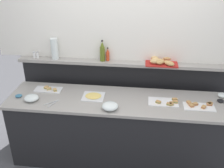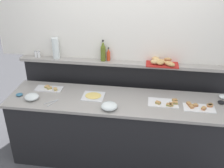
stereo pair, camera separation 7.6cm
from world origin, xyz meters
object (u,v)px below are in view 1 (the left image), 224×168
serving_tongs (53,103)px  pepper_shaker (38,55)px  glass_bowl_medium (110,106)px  glass_bowl_large (31,98)px  salt_shaker (34,55)px  sandwich_platter_front (165,102)px  cold_cuts_platter (93,96)px  sandwich_platter_side (49,89)px  water_carafe (55,49)px  condiment_bowl_red (221,101)px  olive_oil_bottle (102,52)px  glass_bowl_small (222,95)px  hot_sauce_bottle (108,55)px  sandwich_platter_rear (199,106)px  bread_basket (161,61)px  condiment_bowl_cream (19,96)px

serving_tongs → pepper_shaker: 0.79m
glass_bowl_medium → glass_bowl_large: bearing=175.5°
salt_shaker → sandwich_platter_front: bearing=-14.5°
cold_cuts_platter → sandwich_platter_front: bearing=-2.5°
sandwich_platter_side → water_carafe: size_ratio=1.24×
condiment_bowl_red → glass_bowl_medium: bearing=-166.5°
glass_bowl_large → water_carafe: size_ratio=0.61×
cold_cuts_platter → glass_bowl_medium: bearing=-45.9°
water_carafe → olive_oil_bottle: bearing=0.4°
glass_bowl_small → pepper_shaker: size_ratio=1.29×
serving_tongs → hot_sauce_bottle: bearing=47.9°
cold_cuts_platter → pepper_shaker: 0.97m
cold_cuts_platter → hot_sauce_bottle: size_ratio=1.49×
glass_bowl_medium → salt_shaker: size_ratio=2.13×
hot_sauce_bottle → water_carafe: 0.70m
olive_oil_bottle → hot_sauce_bottle: (0.07, 0.01, -0.05)m
hot_sauce_bottle → pepper_shaker: hot_sauce_bottle is taller
glass_bowl_medium → pepper_shaker: pepper_shaker is taller
olive_oil_bottle → glass_bowl_medium: bearing=-74.7°
sandwich_platter_side → sandwich_platter_rear: same height
glass_bowl_large → glass_bowl_small: 2.30m
cold_cuts_platter → salt_shaker: size_ratio=3.01×
sandwich_platter_side → olive_oil_bottle: 0.84m
serving_tongs → olive_oil_bottle: 0.90m
bread_basket → sandwich_platter_front: bearing=-82.4°
cold_cuts_platter → glass_bowl_medium: (0.23, -0.24, 0.02)m
condiment_bowl_red → condiment_bowl_cream: bearing=-176.0°
sandwich_platter_rear → condiment_bowl_red: (0.27, 0.14, 0.00)m
condiment_bowl_cream → salt_shaker: bearing=84.9°
sandwich_platter_side → olive_oil_bottle: size_ratio=1.24×
sandwich_platter_side → sandwich_platter_rear: (1.84, -0.19, 0.00)m
cold_cuts_platter → olive_oil_bottle: bearing=82.4°
sandwich_platter_front → condiment_bowl_cream: bearing=-177.8°
condiment_bowl_red → pepper_shaker: size_ratio=0.94×
pepper_shaker → bread_basket: size_ratio=0.22×
sandwich_platter_side → condiment_bowl_red: size_ratio=4.20×
sandwich_platter_rear → salt_shaker: 2.18m
glass_bowl_small → condiment_bowl_cream: (-2.46, -0.29, -0.01)m
olive_oil_bottle → salt_shaker: (-0.91, -0.00, -0.08)m
condiment_bowl_red → bread_basket: bread_basket is taller
sandwich_platter_front → condiment_bowl_red: (0.65, 0.10, 0.00)m
glass_bowl_small → bread_basket: (-0.76, 0.21, 0.32)m
cold_cuts_platter → glass_bowl_small: (1.56, 0.19, 0.01)m
pepper_shaker → olive_oil_bottle: bearing=0.3°
condiment_bowl_cream → pepper_shaker: pepper_shaker is taller
serving_tongs → condiment_bowl_cream: bearing=167.8°
glass_bowl_small → serving_tongs: 2.04m
condiment_bowl_red → cold_cuts_platter: bearing=-177.5°
serving_tongs → glass_bowl_medium: bearing=-3.3°
condiment_bowl_cream → salt_shaker: salt_shaker is taller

